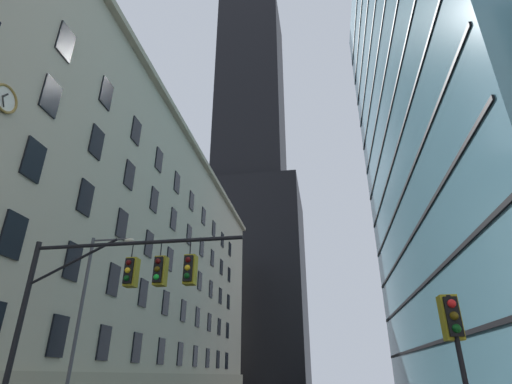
# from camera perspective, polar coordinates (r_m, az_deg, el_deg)

# --- Properties ---
(station_building) EXTENTS (15.85, 69.39, 28.55)m
(station_building) POSITION_cam_1_polar(r_m,az_deg,el_deg) (44.79, -20.98, -7.40)
(station_building) COLOR #B2A88E
(station_building) RESTS_ON ground
(dark_skyscraper) EXTENTS (27.77, 27.77, 234.80)m
(dark_skyscraper) POSITION_cam_1_polar(r_m,az_deg,el_deg) (122.58, -0.71, 8.29)
(dark_skyscraper) COLOR black
(dark_skyscraper) RESTS_ON ground
(glass_office_midrise) EXTENTS (18.89, 38.65, 53.20)m
(glass_office_midrise) POSITION_cam_1_polar(r_m,az_deg,el_deg) (44.27, 30.43, 12.84)
(glass_office_midrise) COLOR teal
(glass_office_midrise) RESTS_ON ground
(traffic_signal_mast) EXTENTS (8.21, 0.63, 6.52)m
(traffic_signal_mast) POSITION_cam_1_polar(r_m,az_deg,el_deg) (15.23, -19.01, -12.63)
(traffic_signal_mast) COLOR black
(traffic_signal_mast) RESTS_ON sidewalk_left
(traffic_light_near_right) EXTENTS (0.40, 0.63, 3.62)m
(traffic_light_near_right) POSITION_cam_1_polar(r_m,az_deg,el_deg) (10.93, 26.50, -16.91)
(traffic_light_near_right) COLOR black
(traffic_light_near_right) RESTS_ON sidewalk_right
(street_lamppost) EXTENTS (2.53, 0.32, 8.81)m
(street_lamppost) POSITION_cam_1_polar(r_m,az_deg,el_deg) (23.03, -23.09, -14.70)
(street_lamppost) COLOR #47474C
(street_lamppost) RESTS_ON sidewalk_left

